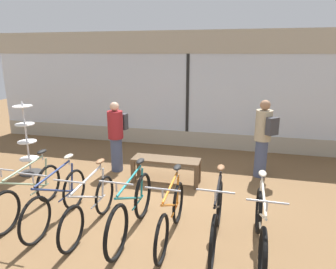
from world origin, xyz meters
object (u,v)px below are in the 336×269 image
bicycle_center_left (90,207)px  bicycle_center (132,209)px  accessory_rack (27,145)px  customer_by_window (263,136)px  bicycle_far_left (29,194)px  bicycle_left (57,200)px  bicycle_far_right (261,228)px  display_bench (166,163)px  customer_near_rack (116,134)px  bicycle_center_right (171,215)px  bicycle_right (217,217)px

bicycle_center_left → bicycle_center: bearing=2.3°
accessory_rack → customer_by_window: bearing=12.1°
bicycle_far_left → bicycle_left: (0.60, -0.10, 0.01)m
bicycle_far_right → display_bench: bicycle_far_right is taller
bicycle_center → customer_near_rack: bearing=117.9°
bicycle_left → bicycle_center_left: bearing=-3.6°
bicycle_far_left → customer_near_rack: size_ratio=1.10×
bicycle_left → bicycle_center: size_ratio=0.95×
bicycle_center → bicycle_far_left: bearing=176.6°
bicycle_far_left → bicycle_far_right: 3.66m
bicycle_left → accessory_rack: size_ratio=1.05×
bicycle_center_right → accessory_rack: 3.99m
bicycle_right → customer_near_rack: 3.33m
customer_near_rack → display_bench: bearing=-16.7°
bicycle_center_right → accessory_rack: bearing=156.0°
bicycle_far_right → accessory_rack: bearing=161.5°
accessory_rack → display_bench: accessory_rack is taller
accessory_rack → customer_near_rack: size_ratio=1.02×
bicycle_left → bicycle_center_left: size_ratio=1.02×
bicycle_right → bicycle_left: bearing=-178.1°
bicycle_center_left → customer_by_window: size_ratio=1.00×
customer_near_rack → customer_by_window: (3.17, 0.42, 0.05)m
bicycle_far_left → accessory_rack: size_ratio=1.08×
bicycle_center → bicycle_far_right: bearing=0.4°
bicycle_far_right → customer_near_rack: 3.83m
bicycle_far_left → bicycle_right: bearing=-0.3°
bicycle_far_left → bicycle_center_left: 1.19m
bicycle_center_left → bicycle_right: bearing=3.6°
bicycle_far_left → bicycle_left: bearing=-9.3°
bicycle_left → accessory_rack: (-1.80, 1.64, 0.28)m
bicycle_right → accessory_rack: bearing=160.1°
customer_by_window → customer_near_rack: bearing=-172.4°
bicycle_left → customer_near_rack: size_ratio=1.08×
bicycle_center_right → display_bench: bicycle_center_right is taller
bicycle_left → bicycle_center_left: (0.59, -0.04, -0.02)m
bicycle_center → display_bench: bearing=89.1°
bicycle_center_right → display_bench: size_ratio=1.18×
bicycle_center_left → bicycle_far_right: bearing=0.9°
bicycle_far_left → customer_near_rack: 2.32m
bicycle_far_left → customer_by_window: size_ratio=1.04×
bicycle_far_left → bicycle_right: size_ratio=1.01×
bicycle_far_right → bicycle_far_left: bearing=178.5°
bicycle_center_right → customer_by_window: bearing=63.1°
customer_near_rack → bicycle_right: bearing=-42.0°
display_bench → bicycle_center: bearing=-90.9°
bicycle_center → accessory_rack: 3.47m
bicycle_center_left → bicycle_far_right: (2.48, 0.04, 0.00)m
accessory_rack → bicycle_far_right: bearing=-18.5°
bicycle_far_left → bicycle_center_left: (1.18, -0.13, -0.01)m
bicycle_center → customer_near_rack: (-1.22, 2.29, 0.45)m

